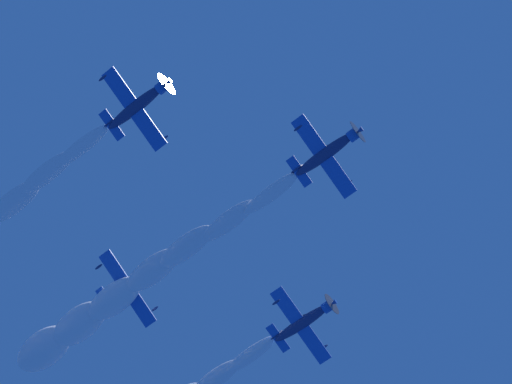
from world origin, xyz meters
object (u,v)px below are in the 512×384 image
Objects in this scene: airplane_left_wingman at (304,322)px; airplane_right_wingman at (138,105)px; airplane_lead at (328,152)px; airplane_slot_tail at (131,285)px.

airplane_right_wingman is (22.36, 14.98, 0.86)m from airplane_left_wingman.
airplane_slot_tail is (12.79, -20.64, 2.73)m from airplane_lead.
airplane_right_wingman is at bearing 33.83° from airplane_left_wingman.
airplane_lead is 17.98m from airplane_right_wingman.
airplane_lead is at bearing 75.18° from airplane_left_wingman.
airplane_left_wingman is at bearing -104.82° from airplane_lead.
airplane_right_wingman is at bearing -7.24° from airplane_lead.
airplane_slot_tail reaches higher than airplane_lead.
airplane_right_wingman reaches higher than airplane_lead.
airplane_slot_tail reaches higher than airplane_left_wingman.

